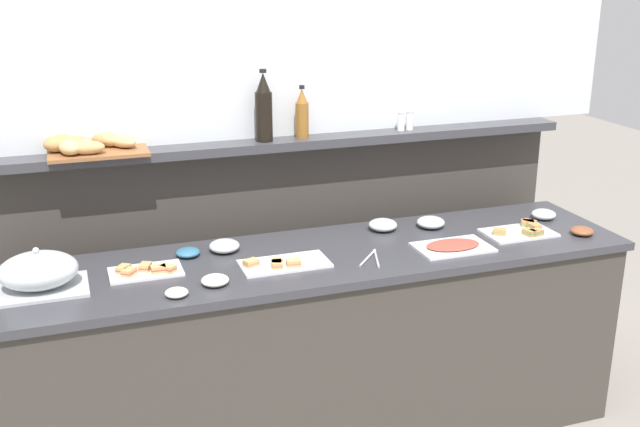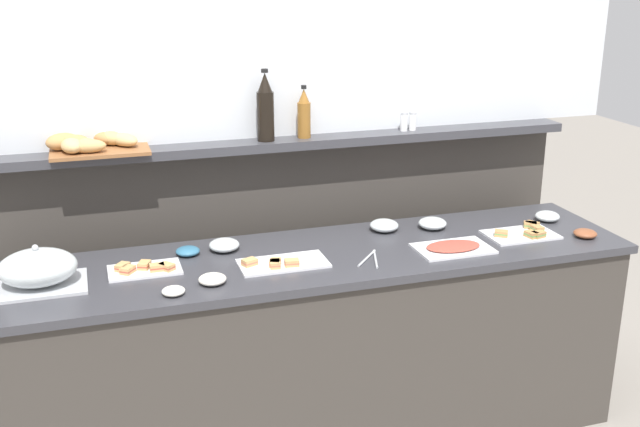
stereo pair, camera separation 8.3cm
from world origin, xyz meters
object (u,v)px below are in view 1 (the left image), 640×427
object	(u,v)px
serving_tongs	(372,258)
glass_bowl_medium	(544,215)
glass_bowl_small	(224,246)
condiment_bowl_dark	(582,231)
sandwich_platter_rear	(282,264)
vinegar_bottle_amber	(302,115)
pepper_shaker	(410,121)
bread_basket	(87,145)
condiment_bowl_teal	(188,252)
sandwich_platter_side	(521,231)
serving_cloche	(39,272)
wine_bottle_dark	(264,109)
condiment_bowl_red	(215,280)
sandwich_platter_front	(145,271)
cold_cuts_platter	(453,246)
salt_shaker	(401,121)
condiment_bowl_cream	(177,293)
glass_bowl_large	(431,223)

from	to	relation	value
serving_tongs	glass_bowl_medium	bearing A→B (deg)	12.07
glass_bowl_small	condiment_bowl_dark	bearing A→B (deg)	-11.59
sandwich_platter_rear	vinegar_bottle_amber	xyz separation A→B (m)	(0.25, 0.50, 0.49)
pepper_shaker	bread_basket	size ratio (longest dim) A/B	0.20
condiment_bowl_teal	pepper_shaker	size ratio (longest dim) A/B	1.14
sandwich_platter_side	serving_cloche	bearing A→B (deg)	178.70
glass_bowl_small	pepper_shaker	distance (m)	1.08
sandwich_platter_side	vinegar_bottle_amber	world-z (taller)	vinegar_bottle_amber
pepper_shaker	wine_bottle_dark	bearing A→B (deg)	-179.49
pepper_shaker	condiment_bowl_red	bearing A→B (deg)	-151.08
sandwich_platter_front	wine_bottle_dark	distance (m)	0.88
bread_basket	serving_tongs	bearing A→B (deg)	-27.35
sandwich_platter_front	cold_cuts_platter	world-z (taller)	sandwich_platter_front
sandwich_platter_side	condiment_bowl_teal	bearing A→B (deg)	171.73
sandwich_platter_front	vinegar_bottle_amber	distance (m)	1.00
condiment_bowl_dark	wine_bottle_dark	distance (m)	1.51
sandwich_platter_rear	serving_cloche	bearing A→B (deg)	176.18
serving_tongs	bread_basket	bearing A→B (deg)	152.65
cold_cuts_platter	sandwich_platter_front	bearing A→B (deg)	173.32
cold_cuts_platter	salt_shaker	bearing A→B (deg)	90.43
cold_cuts_platter	bread_basket	world-z (taller)	bread_basket
condiment_bowl_cream	vinegar_bottle_amber	world-z (taller)	vinegar_bottle_amber
bread_basket	salt_shaker	bearing A→B (deg)	-0.14
serving_cloche	condiment_bowl_red	size ratio (longest dim) A/B	3.22
sandwich_platter_front	condiment_bowl_red	xyz separation A→B (m)	(0.23, -0.20, 0.01)
serving_cloche	glass_bowl_small	distance (m)	0.75
bread_basket	glass_bowl_medium	bearing A→B (deg)	-9.55
sandwich_platter_front	serving_tongs	distance (m)	0.91
serving_cloche	wine_bottle_dark	world-z (taller)	wine_bottle_dark
sandwich_platter_side	condiment_bowl_dark	bearing A→B (deg)	-22.41
glass_bowl_medium	condiment_bowl_dark	size ratio (longest dim) A/B	1.12
pepper_shaker	glass_bowl_large	bearing A→B (deg)	-91.37
bread_basket	sandwich_platter_front	bearing A→B (deg)	-68.14
pepper_shaker	bread_basket	bearing A→B (deg)	179.86
vinegar_bottle_amber	bread_basket	distance (m)	0.93
sandwich_platter_rear	glass_bowl_small	distance (m)	0.29
serving_tongs	salt_shaker	xyz separation A→B (m)	(0.36, 0.54, 0.44)
glass_bowl_small	condiment_bowl_dark	distance (m)	1.58
condiment_bowl_cream	vinegar_bottle_amber	size ratio (longest dim) A/B	0.36
cold_cuts_platter	condiment_bowl_teal	size ratio (longest dim) A/B	3.20
glass_bowl_small	sandwich_platter_rear	bearing A→B (deg)	-51.54
condiment_bowl_cream	condiment_bowl_red	bearing A→B (deg)	20.45
glass_bowl_large	condiment_bowl_dark	bearing A→B (deg)	-27.46
sandwich_platter_front	condiment_bowl_red	size ratio (longest dim) A/B	2.66
condiment_bowl_teal	wine_bottle_dark	xyz separation A→B (m)	(0.41, 0.26, 0.52)
glass_bowl_large	condiment_bowl_cream	xyz separation A→B (m)	(-1.21, -0.37, -0.01)
condiment_bowl_cream	wine_bottle_dark	size ratio (longest dim) A/B	0.27
serving_cloche	bread_basket	world-z (taller)	bread_basket
glass_bowl_medium	serving_tongs	size ratio (longest dim) A/B	0.63
vinegar_bottle_amber	salt_shaker	xyz separation A→B (m)	(0.49, -0.00, -0.06)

